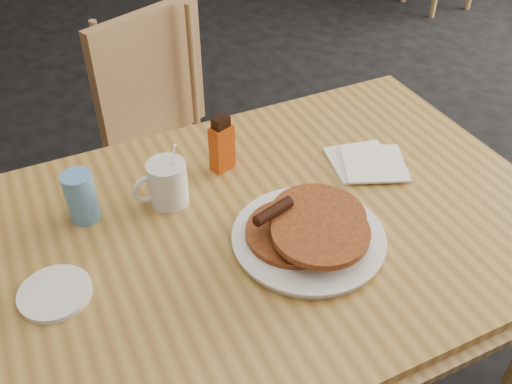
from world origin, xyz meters
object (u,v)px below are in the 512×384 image
(pancake_plate, at_px, (309,233))
(syrup_bottle, at_px, (222,145))
(chair_main_far, at_px, (165,131))
(coffee_mug, at_px, (167,183))
(main_table, at_px, (263,236))
(blue_tumbler, at_px, (81,197))

(pancake_plate, relative_size, syrup_bottle, 2.22)
(chair_main_far, bearing_deg, coffee_mug, -127.34)
(pancake_plate, bearing_deg, chair_main_far, 93.68)
(coffee_mug, relative_size, syrup_bottle, 1.14)
(pancake_plate, distance_m, syrup_bottle, 0.32)
(coffee_mug, bearing_deg, pancake_plate, -34.73)
(main_table, xyz_separation_m, blue_tumbler, (-0.34, 0.19, 0.10))
(chair_main_far, bearing_deg, syrup_bottle, -111.69)
(chair_main_far, distance_m, blue_tumbler, 0.70)
(main_table, relative_size, syrup_bottle, 9.27)
(main_table, bearing_deg, blue_tumbler, 150.80)
(blue_tumbler, bearing_deg, syrup_bottle, 5.03)
(coffee_mug, height_order, syrup_bottle, coffee_mug)
(blue_tumbler, bearing_deg, main_table, -29.20)
(blue_tumbler, bearing_deg, chair_main_far, 57.10)
(coffee_mug, bearing_deg, chair_main_far, 87.79)
(syrup_bottle, xyz_separation_m, blue_tumbler, (-0.34, -0.03, -0.01))
(pancake_plate, bearing_deg, syrup_bottle, 100.65)
(chair_main_far, xyz_separation_m, blue_tumbler, (-0.35, -0.54, 0.26))
(coffee_mug, distance_m, blue_tumbler, 0.19)
(chair_main_far, bearing_deg, blue_tumbler, -143.91)
(syrup_bottle, bearing_deg, coffee_mug, -178.50)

